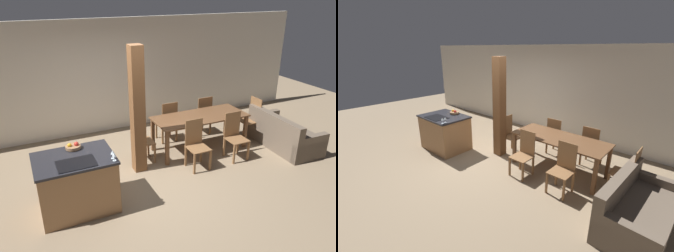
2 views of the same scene
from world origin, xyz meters
The scene contains 15 objects.
ground_plane centered at (0.00, 0.00, 0.00)m, with size 16.00×16.00×0.00m, color #847056.
wall_back centered at (0.00, 2.70, 1.35)m, with size 11.20×0.08×2.70m.
kitchen_island centered at (-1.21, -0.23, 0.46)m, with size 1.21×0.91×0.93m.
fruit_bowl centered at (-1.15, 0.07, 0.96)m, with size 0.24×0.24×0.11m.
wine_glass_near centered at (-0.68, -0.61, 1.03)m, with size 0.06×0.06×0.14m.
wine_glass_middle centered at (-0.68, -0.53, 1.03)m, with size 0.06×0.06×0.14m.
dining_table centered at (1.64, 0.77, 0.68)m, with size 2.04×0.86×0.78m.
dining_chair_near_left centered at (1.18, 0.13, 0.50)m, with size 0.40×0.40×0.97m.
dining_chair_near_right centered at (2.10, 0.13, 0.50)m, with size 0.40×0.40×0.97m.
dining_chair_far_left centered at (1.18, 1.42, 0.50)m, with size 0.40×0.40×0.97m.
dining_chair_far_right centered at (2.10, 1.42, 0.50)m, with size 0.40×0.40×0.97m.
dining_chair_head_end centered at (0.24, 0.77, 0.50)m, with size 0.40×0.40×0.97m.
dining_chair_foot_end centered at (3.04, 0.77, 0.50)m, with size 0.40×0.40×0.97m.
couch centered at (3.39, 0.06, 0.27)m, with size 0.90×1.68×0.79m.
timber_post centered at (0.12, 0.50, 1.21)m, with size 0.24×0.24×2.43m.
Camera 1 is at (-1.81, -4.84, 3.31)m, focal length 35.00 mm.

